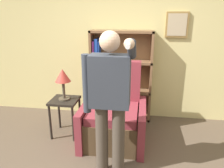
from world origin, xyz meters
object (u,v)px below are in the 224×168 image
object	(u,v)px
person_standing	(110,98)
bookcase	(116,78)
armchair	(114,118)
table_lamp	(63,77)
side_table	(65,106)

from	to	relation	value
person_standing	bookcase	bearing A→B (deg)	95.03
bookcase	person_standing	bearing A→B (deg)	-84.97
armchair	table_lamp	distance (m)	1.00
bookcase	armchair	xyz separation A→B (m)	(0.09, -0.79, -0.42)
bookcase	side_table	xyz separation A→B (m)	(-0.72, -0.76, -0.29)
bookcase	side_table	size ratio (longest dim) A/B	2.66
table_lamp	side_table	bearing A→B (deg)	90.00
bookcase	person_standing	xyz separation A→B (m)	(0.14, -1.57, 0.22)
armchair	person_standing	distance (m)	1.01
bookcase	armchair	bearing A→B (deg)	-83.86
bookcase	armchair	distance (m)	0.90
bookcase	person_standing	size ratio (longest dim) A/B	0.94
armchair	table_lamp	bearing A→B (deg)	177.64
person_standing	table_lamp	bearing A→B (deg)	136.38
person_standing	side_table	bearing A→B (deg)	136.38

